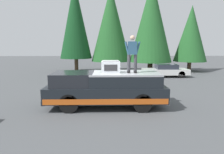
# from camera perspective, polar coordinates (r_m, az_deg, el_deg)

# --- Properties ---
(ground_plane) EXTENTS (90.00, 90.00, 0.00)m
(ground_plane) POSITION_cam_1_polar(r_m,az_deg,el_deg) (10.07, -0.15, -7.96)
(ground_plane) COLOR #4C4F51
(pickup_truck) EXTENTS (2.01, 5.54, 1.65)m
(pickup_truck) POSITION_cam_1_polar(r_m,az_deg,el_deg) (9.75, -1.65, -3.23)
(pickup_truck) COLOR black
(pickup_truck) RESTS_ON ground
(compressor_unit) EXTENTS (0.65, 0.84, 0.56)m
(compressor_unit) POSITION_cam_1_polar(r_m,az_deg,el_deg) (9.47, -0.38, 2.87)
(compressor_unit) COLOR silver
(compressor_unit) RESTS_ON pickup_truck
(person_on_truck_bed) EXTENTS (0.29, 0.72, 1.69)m
(person_on_truck_bed) POSITION_cam_1_polar(r_m,az_deg,el_deg) (9.41, 5.62, 6.60)
(person_on_truck_bed) COLOR #333338
(person_on_truck_bed) RESTS_ON pickup_truck
(parked_car_white) EXTENTS (1.64, 4.10, 1.16)m
(parked_car_white) POSITION_cam_1_polar(r_m,az_deg,el_deg) (19.53, 14.52, 1.73)
(parked_car_white) COLOR white
(parked_car_white) RESTS_ON ground
(conifer_far_left) EXTENTS (3.55, 3.55, 7.12)m
(conifer_far_left) POSITION_cam_1_polar(r_m,az_deg,el_deg) (24.50, 20.98, 11.09)
(conifer_far_left) COLOR #4C3826
(conifer_far_left) RESTS_ON ground
(conifer_left) EXTENTS (4.49, 4.49, 9.68)m
(conifer_left) POSITION_cam_1_polar(r_m,az_deg,el_deg) (22.82, 10.80, 14.94)
(conifer_left) COLOR #4C3826
(conifer_left) RESTS_ON ground
(conifer_center_left) EXTENTS (4.19, 4.19, 9.07)m
(conifer_center_left) POSITION_cam_1_polar(r_m,az_deg,el_deg) (22.77, -0.31, 14.40)
(conifer_center_left) COLOR #4C3826
(conifer_center_left) RESTS_ON ground
(conifer_center_right) EXTENTS (3.38, 3.38, 9.56)m
(conifer_center_right) POSITION_cam_1_polar(r_m,az_deg,el_deg) (23.02, -10.12, 15.20)
(conifer_center_right) COLOR #4C3826
(conifer_center_right) RESTS_ON ground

